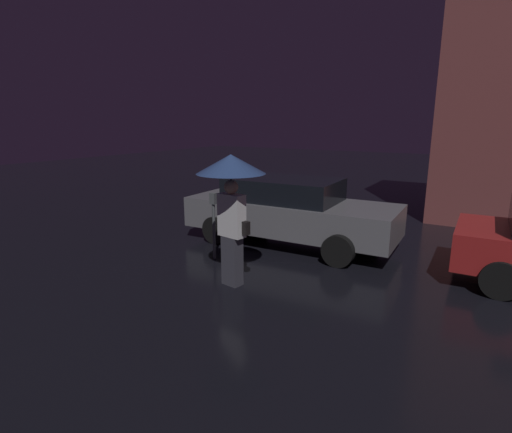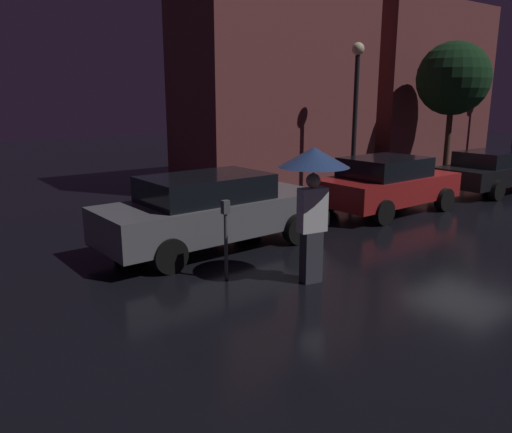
% 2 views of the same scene
% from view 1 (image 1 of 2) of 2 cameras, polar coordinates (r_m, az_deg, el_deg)
% --- Properties ---
extents(parked_car_grey, '(4.74, 1.95, 1.48)m').
position_cam_1_polar(parked_car_grey, '(9.02, 4.71, 0.95)').
color(parked_car_grey, slate).
rests_on(parked_car_grey, ground).
extents(pedestrian_with_umbrella, '(1.13, 1.13, 2.21)m').
position_cam_1_polar(pedestrian_with_umbrella, '(6.48, -3.56, 4.81)').
color(pedestrian_with_umbrella, '#383842').
rests_on(pedestrian_with_umbrella, ground).
extents(parking_meter, '(0.12, 0.10, 1.35)m').
position_cam_1_polar(parking_meter, '(8.00, -6.06, -0.31)').
color(parking_meter, '#4C5154').
rests_on(parking_meter, ground).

